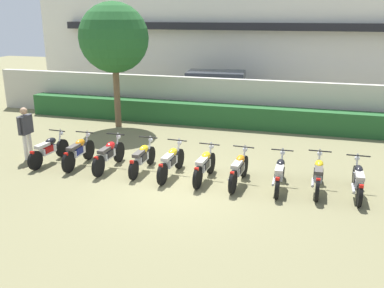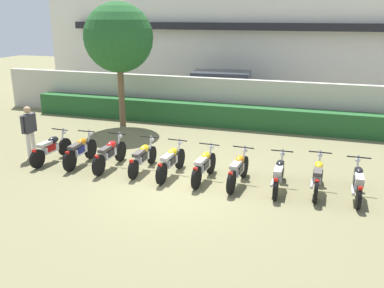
% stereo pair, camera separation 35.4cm
% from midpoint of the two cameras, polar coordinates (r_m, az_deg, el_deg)
% --- Properties ---
extents(ground, '(60.00, 60.00, 0.00)m').
position_cam_midpoint_polar(ground, '(11.55, -2.25, -5.75)').
color(ground, olive).
extents(building, '(24.31, 6.50, 7.39)m').
position_cam_midpoint_polar(building, '(24.91, 8.83, 15.18)').
color(building, silver).
rests_on(building, ground).
extents(compound_wall, '(23.09, 0.30, 1.89)m').
position_cam_midpoint_polar(compound_wall, '(18.05, 5.17, 5.80)').
color(compound_wall, '#BCB7A8').
rests_on(compound_wall, ground).
extents(hedge_row, '(18.47, 0.70, 0.91)m').
position_cam_midpoint_polar(hedge_row, '(17.49, 4.67, 3.79)').
color(hedge_row, '#235628').
rests_on(hedge_row, ground).
extents(parked_car, '(4.68, 2.48, 1.89)m').
position_cam_midpoint_polar(parked_car, '(20.36, 3.14, 7.12)').
color(parked_car, navy).
rests_on(parked_car, ground).
extents(tree_near_inspector, '(2.75, 2.75, 4.99)m').
position_cam_midpoint_polar(tree_near_inspector, '(17.36, -11.12, 13.91)').
color(tree_near_inspector, brown).
rests_on(tree_near_inspector, ground).
extents(motorcycle_in_row_0, '(0.60, 1.89, 0.95)m').
position_cam_midpoint_polar(motorcycle_in_row_0, '(13.96, -19.54, -0.71)').
color(motorcycle_in_row_0, black).
rests_on(motorcycle_in_row_0, ground).
extents(motorcycle_in_row_1, '(0.60, 1.85, 0.98)m').
position_cam_midpoint_polar(motorcycle_in_row_1, '(13.43, -15.86, -0.99)').
color(motorcycle_in_row_1, black).
rests_on(motorcycle_in_row_1, ground).
extents(motorcycle_in_row_2, '(0.60, 1.98, 0.98)m').
position_cam_midpoint_polar(motorcycle_in_row_2, '(12.93, -11.98, -1.40)').
color(motorcycle_in_row_2, black).
rests_on(motorcycle_in_row_2, ground).
extents(motorcycle_in_row_3, '(0.60, 1.90, 0.94)m').
position_cam_midpoint_polar(motorcycle_in_row_3, '(12.55, -7.56, -1.84)').
color(motorcycle_in_row_3, black).
rests_on(motorcycle_in_row_3, ground).
extents(motorcycle_in_row_4, '(0.60, 1.95, 0.96)m').
position_cam_midpoint_polar(motorcycle_in_row_4, '(12.11, -3.69, -2.37)').
color(motorcycle_in_row_4, black).
rests_on(motorcycle_in_row_4, ground).
extents(motorcycle_in_row_5, '(0.60, 1.83, 0.97)m').
position_cam_midpoint_polar(motorcycle_in_row_5, '(11.76, 0.84, -2.92)').
color(motorcycle_in_row_5, black).
rests_on(motorcycle_in_row_5, ground).
extents(motorcycle_in_row_6, '(0.60, 1.89, 0.97)m').
position_cam_midpoint_polar(motorcycle_in_row_6, '(11.55, 5.49, -3.39)').
color(motorcycle_in_row_6, black).
rests_on(motorcycle_in_row_6, ground).
extents(motorcycle_in_row_7, '(0.60, 1.92, 0.94)m').
position_cam_midpoint_polar(motorcycle_in_row_7, '(11.46, 10.92, -3.89)').
color(motorcycle_in_row_7, black).
rests_on(motorcycle_in_row_7, ground).
extents(motorcycle_in_row_8, '(0.60, 1.95, 0.97)m').
position_cam_midpoint_polar(motorcycle_in_row_8, '(11.54, 15.87, -4.01)').
color(motorcycle_in_row_8, black).
rests_on(motorcycle_in_row_8, ground).
extents(motorcycle_in_row_9, '(0.60, 1.91, 0.94)m').
position_cam_midpoint_polar(motorcycle_in_row_9, '(11.56, 20.73, -4.55)').
color(motorcycle_in_row_9, black).
rests_on(motorcycle_in_row_9, ground).
extents(inspector_person, '(0.23, 0.68, 1.69)m').
position_cam_midpoint_polar(inspector_person, '(14.48, -22.25, 1.94)').
color(inspector_person, silver).
rests_on(inspector_person, ground).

